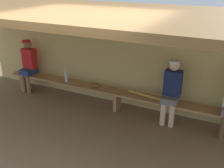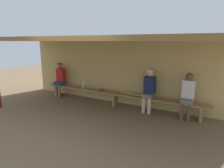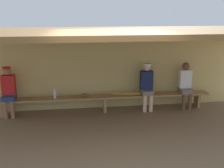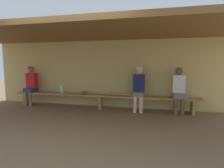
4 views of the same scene
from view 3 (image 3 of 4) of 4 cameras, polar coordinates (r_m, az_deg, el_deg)
name	(u,v)px [view 3 (image 3 of 4)]	position (r m, az deg, el deg)	size (l,w,h in m)	color
ground_plane	(112,136)	(6.15, 0.02, -11.08)	(24.00, 24.00, 0.00)	brown
back_wall	(103,70)	(7.67, -2.00, 3.02)	(8.00, 0.20, 2.20)	tan
dugout_roof	(108,33)	(6.22, -0.87, 10.96)	(8.00, 2.80, 0.12)	brown
bench	(105,98)	(7.42, -1.60, -3.10)	(6.00, 0.36, 0.46)	#9E7547
player_leftmost	(147,84)	(7.54, 7.50, -0.08)	(0.34, 0.42, 1.34)	slate
player_in_red	(185,84)	(7.92, 15.51, 0.10)	(0.34, 0.42, 1.34)	slate
player_shirtless_tan	(8,89)	(7.50, -21.36, -1.11)	(0.34, 0.42, 1.34)	navy
water_bottle_green	(55,94)	(7.33, -12.22, -2.05)	(0.08, 0.08, 0.27)	silver
baseball_glove_dark_brown	(85,95)	(7.34, -5.86, -2.42)	(0.24, 0.17, 0.09)	brown
baseball_bat	(127,94)	(7.48, 3.25, -2.12)	(0.07, 0.07, 0.76)	#B28C33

